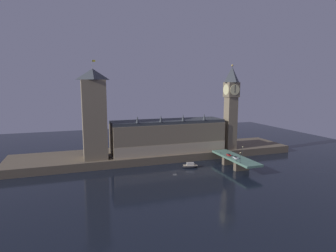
{
  "coord_description": "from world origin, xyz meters",
  "views": [
    {
      "loc": [
        -63.0,
        -170.14,
        56.92
      ],
      "look_at": [
        1.94,
        20.0,
        27.63
      ],
      "focal_mm": 30.0,
      "sensor_mm": 36.0,
      "label": 1
    }
  ],
  "objects": [
    {
      "name": "victoria_tower",
      "position": [
        -49.04,
        29.46,
        37.01
      ],
      "size": [
        16.23,
        16.23,
        68.4
      ],
      "color": "#7F7056",
      "rests_on": "embankment"
    },
    {
      "name": "pedestrian_near_rail",
      "position": [
        37.78,
        -15.03,
        8.31
      ],
      "size": [
        0.38,
        0.38,
        1.85
      ],
      "color": "black",
      "rests_on": "bridge"
    },
    {
      "name": "bridge",
      "position": [
        43.16,
        -5.0,
        5.4
      ],
      "size": [
        12.23,
        46.0,
        7.32
      ],
      "color": "slate",
      "rests_on": "ground_plane"
    },
    {
      "name": "parliament_hall",
      "position": [
        5.95,
        32.03,
        18.01
      ],
      "size": [
        86.8,
        23.39,
        29.75
      ],
      "color": "#7F7056",
      "rests_on": "embankment"
    },
    {
      "name": "clock_tower",
      "position": [
        57.06,
        25.57,
        41.33
      ],
      "size": [
        10.11,
        10.22,
        67.32
      ],
      "color": "#7F7056",
      "rests_on": "embankment"
    },
    {
      "name": "street_lamp_mid",
      "position": [
        48.94,
        -5.0,
        11.82
      ],
      "size": [
        1.34,
        0.6,
        7.2
      ],
      "color": "#2D3333",
      "rests_on": "bridge"
    },
    {
      "name": "car_northbound_lead",
      "position": [
        40.47,
        -0.74,
        7.99
      ],
      "size": [
        1.9,
        3.96,
        1.42
      ],
      "color": "red",
      "rests_on": "bridge"
    },
    {
      "name": "car_northbound_trail",
      "position": [
        40.47,
        -9.51,
        8.04
      ],
      "size": [
        2.1,
        4.19,
        1.53
      ],
      "color": "white",
      "rests_on": "bridge"
    },
    {
      "name": "street_lamp_near",
      "position": [
        37.38,
        -19.72,
        11.87
      ],
      "size": [
        1.34,
        0.6,
        7.27
      ],
      "color": "#2D3333",
      "rests_on": "bridge"
    },
    {
      "name": "ground_plane",
      "position": [
        0.0,
        0.0,
        0.0
      ],
      "size": [
        400.0,
        400.0,
        0.0
      ],
      "primitive_type": "plane",
      "color": "black"
    },
    {
      "name": "boat_upstream",
      "position": [
        12.91,
        3.95,
        1.3
      ],
      "size": [
        11.87,
        6.71,
        3.56
      ],
      "color": "#28282D",
      "rests_on": "ground_plane"
    },
    {
      "name": "pedestrian_far_rail",
      "position": [
        37.78,
        5.82,
        8.18
      ],
      "size": [
        0.38,
        0.38,
        1.62
      ],
      "color": "black",
      "rests_on": "bridge"
    },
    {
      "name": "embankment",
      "position": [
        0.0,
        39.0,
        2.84
      ],
      "size": [
        220.0,
        42.0,
        5.68
      ],
      "color": "brown",
      "rests_on": "ground_plane"
    }
  ]
}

